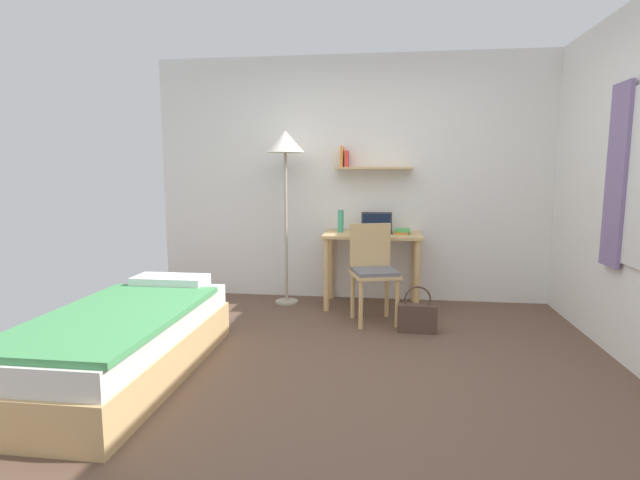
{
  "coord_description": "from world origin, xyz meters",
  "views": [
    {
      "loc": [
        0.26,
        -3.23,
        1.38
      ],
      "look_at": [
        -0.23,
        0.51,
        0.85
      ],
      "focal_mm": 27.13,
      "sensor_mm": 36.0,
      "label": 1
    }
  ],
  "objects": [
    {
      "name": "book_stack",
      "position": [
        0.46,
        1.73,
        0.79
      ],
      "size": [
        0.16,
        0.22,
        0.05
      ],
      "color": "orange",
      "rests_on": "desk"
    },
    {
      "name": "bed",
      "position": [
        -1.45,
        -0.29,
        0.24
      ],
      "size": [
        0.85,
        1.89,
        0.54
      ],
      "color": "tan",
      "rests_on": "ground_plane"
    },
    {
      "name": "desk",
      "position": [
        0.16,
        1.7,
        0.61
      ],
      "size": [
        0.99,
        0.58,
        0.76
      ],
      "color": "tan",
      "rests_on": "ground_plane"
    },
    {
      "name": "laptop",
      "position": [
        0.2,
        1.76,
        0.81
      ],
      "size": [
        0.32,
        0.22,
        0.21
      ],
      "color": "#2D2D33",
      "rests_on": "desk"
    },
    {
      "name": "standing_lamp",
      "position": [
        -0.74,
        1.69,
        1.59
      ],
      "size": [
        0.39,
        0.39,
        1.8
      ],
      "color": "#B2A893",
      "rests_on": "ground_plane"
    },
    {
      "name": "desk_chair",
      "position": [
        0.18,
        1.18,
        0.5
      ],
      "size": [
        0.5,
        0.49,
        0.9
      ],
      "color": "tan",
      "rests_on": "ground_plane"
    },
    {
      "name": "water_bottle",
      "position": [
        -0.17,
        1.76,
        0.88
      ],
      "size": [
        0.06,
        0.06,
        0.23
      ],
      "primitive_type": "cylinder",
      "color": "#42A87F",
      "rests_on": "desk"
    },
    {
      "name": "handbag",
      "position": [
        0.57,
        0.9,
        0.14
      ],
      "size": [
        0.33,
        0.11,
        0.41
      ],
      "color": "#4C382D",
      "rests_on": "ground_plane"
    },
    {
      "name": "ground_plane",
      "position": [
        0.0,
        0.0,
        0.0
      ],
      "size": [
        5.28,
        5.28,
        0.0
      ],
      "primitive_type": "plane",
      "color": "brown"
    },
    {
      "name": "wall_back",
      "position": [
        0.0,
        2.02,
        1.3
      ],
      "size": [
        4.4,
        0.27,
        2.6
      ],
      "color": "white",
      "rests_on": "ground_plane"
    }
  ]
}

